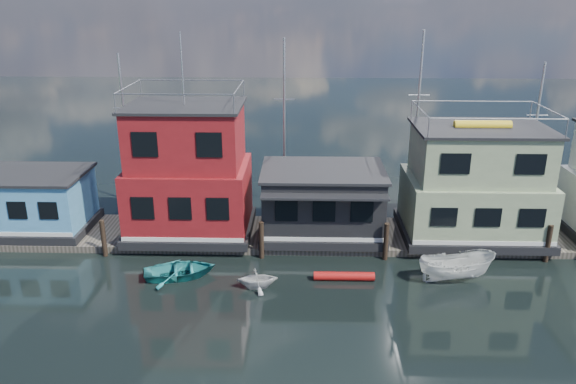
{
  "coord_description": "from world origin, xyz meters",
  "views": [
    {
      "loc": [
        -1.69,
        -19.59,
        14.34
      ],
      "look_at": [
        -2.58,
        12.0,
        3.0
      ],
      "focal_mm": 35.0,
      "sensor_mm": 36.0,
      "label": 1
    }
  ],
  "objects_px": {
    "houseboat_blue": "(36,202)",
    "houseboat_dark": "(323,202)",
    "motorboat": "(456,267)",
    "houseboat_green": "(475,185)",
    "dinghy_teal": "(180,270)",
    "dinghy_white": "(257,278)",
    "houseboat_red": "(189,174)",
    "red_kayak": "(344,276)"
  },
  "relations": [
    {
      "from": "houseboat_blue",
      "to": "houseboat_dark",
      "type": "xyz_separation_m",
      "value": [
        17.5,
        -0.02,
        0.21
      ]
    },
    {
      "from": "houseboat_blue",
      "to": "motorboat",
      "type": "height_order",
      "value": "houseboat_blue"
    },
    {
      "from": "houseboat_dark",
      "to": "houseboat_green",
      "type": "xyz_separation_m",
      "value": [
        9.0,
        0.02,
        1.13
      ]
    },
    {
      "from": "dinghy_teal",
      "to": "dinghy_white",
      "type": "relative_size",
      "value": 1.82
    },
    {
      "from": "motorboat",
      "to": "dinghy_white",
      "type": "bearing_deg",
      "value": 88.46
    },
    {
      "from": "houseboat_green",
      "to": "dinghy_white",
      "type": "height_order",
      "value": "houseboat_green"
    },
    {
      "from": "dinghy_teal",
      "to": "dinghy_white",
      "type": "distance_m",
      "value": 4.34
    },
    {
      "from": "houseboat_blue",
      "to": "houseboat_dark",
      "type": "distance_m",
      "value": 17.5
    },
    {
      "from": "dinghy_teal",
      "to": "dinghy_white",
      "type": "height_order",
      "value": "dinghy_white"
    },
    {
      "from": "houseboat_red",
      "to": "motorboat",
      "type": "height_order",
      "value": "houseboat_red"
    },
    {
      "from": "houseboat_blue",
      "to": "motorboat",
      "type": "xyz_separation_m",
      "value": [
        24.35,
        -5.18,
        -1.42
      ]
    },
    {
      "from": "houseboat_red",
      "to": "houseboat_green",
      "type": "relative_size",
      "value": 1.41
    },
    {
      "from": "houseboat_dark",
      "to": "dinghy_white",
      "type": "height_order",
      "value": "houseboat_dark"
    },
    {
      "from": "dinghy_white",
      "to": "houseboat_red",
      "type": "bearing_deg",
      "value": 28.52
    },
    {
      "from": "houseboat_dark",
      "to": "dinghy_teal",
      "type": "xyz_separation_m",
      "value": [
        -7.67,
        -5.16,
        -2.03
      ]
    },
    {
      "from": "houseboat_blue",
      "to": "houseboat_green",
      "type": "bearing_deg",
      "value": 0.0
    },
    {
      "from": "houseboat_green",
      "to": "red_kayak",
      "type": "xyz_separation_m",
      "value": [
        -7.98,
        -5.31,
        -3.32
      ]
    },
    {
      "from": "motorboat",
      "to": "dinghy_white",
      "type": "height_order",
      "value": "motorboat"
    },
    {
      "from": "houseboat_red",
      "to": "dinghy_white",
      "type": "distance_m",
      "value": 8.5
    },
    {
      "from": "dinghy_teal",
      "to": "motorboat",
      "type": "bearing_deg",
      "value": -106.04
    },
    {
      "from": "houseboat_green",
      "to": "red_kayak",
      "type": "bearing_deg",
      "value": -146.39
    },
    {
      "from": "houseboat_blue",
      "to": "red_kayak",
      "type": "height_order",
      "value": "houseboat_blue"
    },
    {
      "from": "houseboat_green",
      "to": "dinghy_white",
      "type": "bearing_deg",
      "value": -153.37
    },
    {
      "from": "houseboat_blue",
      "to": "houseboat_red",
      "type": "xyz_separation_m",
      "value": [
        9.5,
        0.0,
        1.9
      ]
    },
    {
      "from": "houseboat_dark",
      "to": "motorboat",
      "type": "bearing_deg",
      "value": -36.99
    },
    {
      "from": "houseboat_blue",
      "to": "motorboat",
      "type": "distance_m",
      "value": 24.94
    },
    {
      "from": "houseboat_dark",
      "to": "motorboat",
      "type": "height_order",
      "value": "houseboat_dark"
    },
    {
      "from": "red_kayak",
      "to": "houseboat_green",
      "type": "bearing_deg",
      "value": 33.46
    },
    {
      "from": "houseboat_red",
      "to": "houseboat_green",
      "type": "bearing_deg",
      "value": 0.0
    },
    {
      "from": "red_kayak",
      "to": "dinghy_white",
      "type": "bearing_deg",
      "value": -168.22
    },
    {
      "from": "motorboat",
      "to": "dinghy_teal",
      "type": "bearing_deg",
      "value": 82.51
    },
    {
      "from": "dinghy_teal",
      "to": "houseboat_green",
      "type": "bearing_deg",
      "value": -88.77
    },
    {
      "from": "red_kayak",
      "to": "dinghy_white",
      "type": "xyz_separation_m",
      "value": [
        -4.49,
        -0.95,
        0.31
      ]
    },
    {
      "from": "dinghy_white",
      "to": "dinghy_teal",
      "type": "bearing_deg",
      "value": 68.23
    },
    {
      "from": "houseboat_red",
      "to": "red_kayak",
      "type": "relative_size",
      "value": 3.73
    },
    {
      "from": "red_kayak",
      "to": "dinghy_teal",
      "type": "bearing_deg",
      "value": 178.99
    },
    {
      "from": "houseboat_dark",
      "to": "dinghy_teal",
      "type": "height_order",
      "value": "houseboat_dark"
    },
    {
      "from": "houseboat_green",
      "to": "red_kayak",
      "type": "relative_size",
      "value": 2.64
    },
    {
      "from": "houseboat_blue",
      "to": "dinghy_teal",
      "type": "xyz_separation_m",
      "value": [
        9.83,
        -5.18,
        -1.82
      ]
    },
    {
      "from": "dinghy_teal",
      "to": "dinghy_white",
      "type": "xyz_separation_m",
      "value": [
        4.2,
        -1.08,
        0.16
      ]
    },
    {
      "from": "red_kayak",
      "to": "houseboat_blue",
      "type": "bearing_deg",
      "value": 163.86
    },
    {
      "from": "houseboat_green",
      "to": "dinghy_white",
      "type": "relative_size",
      "value": 4.06
    }
  ]
}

